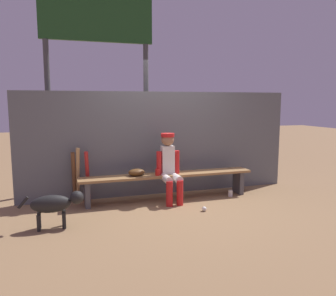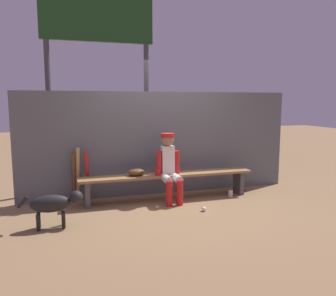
{
  "view_description": "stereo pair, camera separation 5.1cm",
  "coord_description": "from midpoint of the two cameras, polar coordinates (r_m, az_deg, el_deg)",
  "views": [
    {
      "loc": [
        -1.72,
        -5.45,
        1.69
      ],
      "look_at": [
        0.0,
        0.0,
        0.91
      ],
      "focal_mm": 36.03,
      "sensor_mm": 36.0,
      "label": 1
    },
    {
      "loc": [
        -1.67,
        -5.47,
        1.69
      ],
      "look_at": [
        0.0,
        0.0,
        0.91
      ],
      "focal_mm": 36.03,
      "sensor_mm": 36.0,
      "label": 2
    }
  ],
  "objects": [
    {
      "name": "ground_plane",
      "position": [
        5.96,
        0.25,
        -8.66
      ],
      "size": [
        30.0,
        30.0,
        0.0
      ],
      "primitive_type": "plane",
      "color": "olive"
    },
    {
      "name": "chainlink_fence",
      "position": [
        6.16,
        -0.89,
        0.78
      ],
      "size": [
        5.04,
        0.03,
        1.87
      ],
      "primitive_type": "cube",
      "color": "#595E63",
      "rests_on": "ground_plane"
    },
    {
      "name": "dugout_bench",
      "position": [
        5.87,
        0.25,
        -5.22
      ],
      "size": [
        3.05,
        0.36,
        0.46
      ],
      "color": "olive",
      "rests_on": "ground_plane"
    },
    {
      "name": "player_seated",
      "position": [
        5.71,
        0.53,
        -2.86
      ],
      "size": [
        0.41,
        0.55,
        1.16
      ],
      "color": "silver",
      "rests_on": "ground_plane"
    },
    {
      "name": "baseball_glove",
      "position": [
        5.7,
        -5.1,
        -4.11
      ],
      "size": [
        0.28,
        0.2,
        0.12
      ],
      "primitive_type": "ellipsoid",
      "color": "#593819",
      "rests_on": "dugout_bench"
    },
    {
      "name": "bat_aluminum_red",
      "position": [
        5.86,
        -13.2,
        -4.7
      ],
      "size": [
        0.11,
        0.28,
        0.89
      ],
      "primitive_type": "cylinder",
      "rotation": [
        0.24,
        0.0,
        -0.17
      ],
      "color": "#B22323",
      "rests_on": "ground_plane"
    },
    {
      "name": "bat_wood_tan",
      "position": [
        5.89,
        -14.77,
        -4.4
      ],
      "size": [
        0.1,
        0.23,
        0.94
      ],
      "primitive_type": "cylinder",
      "rotation": [
        0.17,
        0.0,
        0.17
      ],
      "color": "tan",
      "rests_on": "ground_plane"
    },
    {
      "name": "bat_wood_dark",
      "position": [
        5.89,
        -15.37,
        -4.77
      ],
      "size": [
        0.09,
        0.2,
        0.87
      ],
      "primitive_type": "cylinder",
      "rotation": [
        0.15,
        0.0,
        -0.13
      ],
      "color": "brown",
      "rests_on": "ground_plane"
    },
    {
      "name": "baseball",
      "position": [
        5.36,
        6.36,
        -10.22
      ],
      "size": [
        0.07,
        0.07,
        0.07
      ],
      "primitive_type": "sphere",
      "color": "white",
      "rests_on": "ground_plane"
    },
    {
      "name": "cup_on_ground",
      "position": [
        6.22,
        10.76,
        -7.57
      ],
      "size": [
        0.08,
        0.08,
        0.11
      ],
      "primitive_type": "cylinder",
      "color": "silver",
      "rests_on": "ground_plane"
    },
    {
      "name": "cup_on_bench",
      "position": [
        5.71,
        -1.53,
        -4.12
      ],
      "size": [
        0.08,
        0.08,
        0.11
      ],
      "primitive_type": "cylinder",
      "color": "red",
      "rests_on": "dugout_bench"
    },
    {
      "name": "scoreboard",
      "position": [
        6.69,
        -11.02,
        17.33
      ],
      "size": [
        2.34,
        0.27,
        3.96
      ],
      "color": "#3F3F42",
      "rests_on": "ground_plane"
    },
    {
      "name": "dog",
      "position": [
        4.83,
        -18.33,
        -8.91
      ],
      "size": [
        0.84,
        0.2,
        0.49
      ],
      "color": "black",
      "rests_on": "ground_plane"
    }
  ]
}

